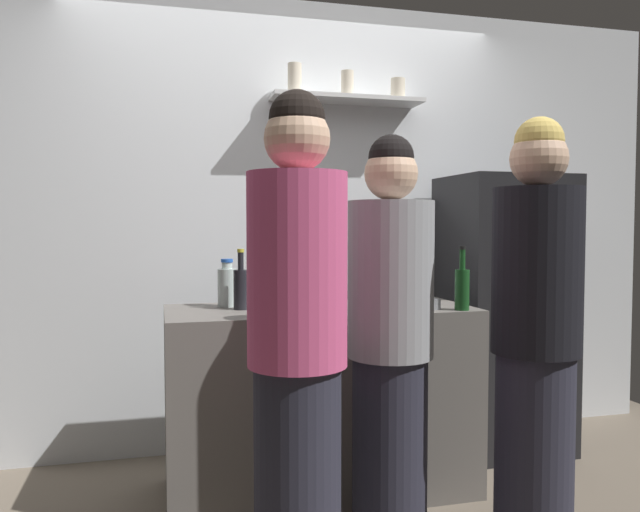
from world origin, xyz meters
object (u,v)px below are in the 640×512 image
(baking_pan, at_px, (398,303))
(wine_bottle_green_glass, at_px, (462,287))
(wine_bottle_dark_glass, at_px, (241,287))
(person_grey_hoodie, at_px, (390,347))
(person_pink_top, at_px, (297,351))
(person_blonde, at_px, (536,342))
(water_bottle_plastic, at_px, (227,286))
(refrigerator, at_px, (503,313))
(utensil_holder, at_px, (422,289))

(baking_pan, bearing_deg, wine_bottle_green_glass, -29.78)
(wine_bottle_green_glass, bearing_deg, wine_bottle_dark_glass, 164.22)
(person_grey_hoodie, height_order, person_pink_top, person_pink_top)
(person_blonde, bearing_deg, water_bottle_plastic, 67.99)
(person_pink_top, bearing_deg, refrigerator, -127.93)
(wine_bottle_dark_glass, height_order, water_bottle_plastic, wine_bottle_dark_glass)
(utensil_holder, bearing_deg, person_pink_top, -131.59)
(wine_bottle_green_glass, height_order, water_bottle_plastic, wine_bottle_green_glass)
(person_grey_hoodie, height_order, person_blonde, person_blonde)
(refrigerator, xyz_separation_m, water_bottle_plastic, (-1.62, -0.17, 0.21))
(person_blonde, bearing_deg, person_pink_top, 112.57)
(refrigerator, relative_size, person_grey_hoodie, 0.96)
(water_bottle_plastic, relative_size, person_grey_hoodie, 0.14)
(baking_pan, relative_size, water_bottle_plastic, 1.45)
(water_bottle_plastic, bearing_deg, wine_bottle_green_glass, -21.03)
(baking_pan, xyz_separation_m, water_bottle_plastic, (-0.79, 0.25, 0.08))
(person_grey_hoodie, xyz_separation_m, person_blonde, (0.52, -0.20, 0.03))
(wine_bottle_green_glass, relative_size, water_bottle_plastic, 1.29)
(wine_bottle_dark_glass, bearing_deg, person_grey_hoodie, -51.03)
(person_grey_hoodie, relative_size, person_blonde, 0.97)
(baking_pan, height_order, person_pink_top, person_pink_top)
(water_bottle_plastic, bearing_deg, utensil_holder, 1.02)
(person_pink_top, height_order, person_blonde, person_pink_top)
(person_blonde, bearing_deg, wine_bottle_dark_glass, 70.48)
(person_blonde, bearing_deg, wine_bottle_green_glass, 22.51)
(utensil_holder, relative_size, person_grey_hoodie, 0.13)
(utensil_holder, distance_m, wine_bottle_dark_glass, 1.00)
(person_grey_hoodie, bearing_deg, water_bottle_plastic, -105.81)
(wine_bottle_dark_glass, distance_m, person_grey_hoodie, 0.83)
(person_grey_hoodie, bearing_deg, baking_pan, -167.20)
(refrigerator, height_order, person_blonde, person_blonde)
(person_grey_hoodie, distance_m, person_pink_top, 0.51)
(utensil_holder, bearing_deg, wine_bottle_green_glass, -88.14)
(refrigerator, height_order, utensil_holder, refrigerator)
(refrigerator, xyz_separation_m, utensil_holder, (-0.58, -0.15, 0.17))
(water_bottle_plastic, height_order, person_blonde, person_blonde)
(water_bottle_plastic, distance_m, person_pink_top, 1.02)
(refrigerator, relative_size, person_pink_top, 0.90)
(person_grey_hoodie, bearing_deg, wine_bottle_green_glass, 162.73)
(person_pink_top, xyz_separation_m, person_blonde, (0.96, 0.06, -0.02))
(wine_bottle_dark_glass, bearing_deg, person_pink_top, -84.98)
(person_blonde, bearing_deg, baking_pan, 42.12)
(baking_pan, xyz_separation_m, person_pink_top, (-0.66, -0.75, -0.05))
(baking_pan, height_order, water_bottle_plastic, water_bottle_plastic)
(wine_bottle_green_glass, bearing_deg, water_bottle_plastic, 158.97)
(wine_bottle_green_glass, height_order, person_pink_top, person_pink_top)
(wine_bottle_green_glass, height_order, person_grey_hoodie, person_grey_hoodie)
(water_bottle_plastic, xyz_separation_m, person_grey_hoodie, (0.56, -0.75, -0.19))
(baking_pan, relative_size, person_pink_top, 0.19)
(refrigerator, distance_m, wine_bottle_green_glass, 0.83)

